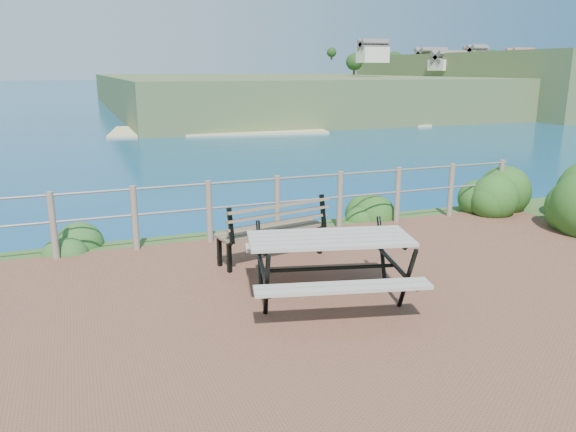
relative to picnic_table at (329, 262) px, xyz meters
The scene contains 9 objects.
ground 0.82m from the picnic_table, 55.00° to the right, with size 10.00×7.00×0.12m, color brown.
ocean 199.48m from the picnic_table, 89.90° to the left, with size 1200.00×1200.00×0.00m, color #155E80.
safety_railing 2.85m from the picnic_table, 82.65° to the left, with size 9.40×0.10×1.00m.
distant_bay 266.31m from the picnic_table, 49.36° to the left, with size 290.00×232.36×24.00m.
picnic_table is the anchor object (origin of this frame).
park_bench 1.67m from the picnic_table, 95.17° to the left, with size 1.68×0.73×0.92m.
shrub_right_edge 5.67m from the picnic_table, 31.17° to the left, with size 1.04×1.04×1.48m, color #204716.
shrub_lip_west 4.45m from the picnic_table, 130.92° to the left, with size 0.77×0.77×0.51m, color #1B491D.
shrub_lip_east 4.03m from the picnic_table, 56.11° to the left, with size 0.83×0.83×0.60m, color #204716.
Camera 1 is at (-3.05, -5.15, 2.72)m, focal length 35.00 mm.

